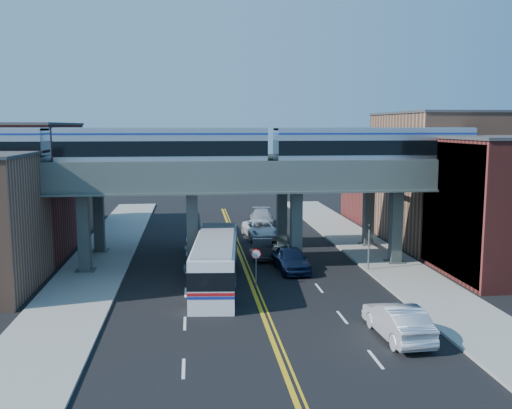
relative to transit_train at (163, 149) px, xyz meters
The scene contains 20 objects.
ground 13.65m from the transit_train, 52.96° to the right, with size 120.00×120.00×0.00m, color black.
sidewalk_west 10.88m from the transit_train, 159.89° to the left, with size 5.00×70.00×0.16m, color gray.
sidewalk_east 19.90m from the transit_train, ahead, with size 5.00×70.00×0.16m, color gray.
building_west_b 15.28m from the transit_train, 147.31° to the left, with size 8.00×14.00×11.00m, color maroon.
building_west_c 24.98m from the transit_train, 120.69° to the left, with size 8.00×10.00×8.00m, color #895D46.
building_east_a 25.22m from the transit_train, ahead, with size 8.00×10.00×10.00m, color maroon.
building_east_b 26.01m from the transit_train, 18.06° to the left, with size 8.00×14.00×12.00m, color #895D46.
building_east_c 32.65m from the transit_train, 40.56° to the left, with size 8.00×10.00×9.00m, color maroon.
mural_panel 21.45m from the transit_train, 11.00° to the right, with size 0.10×9.50×9.50m, color teal.
elevated_viaduct_near 6.65m from the transit_train, ahead, with size 52.00×3.60×7.40m.
elevated_viaduct_far 9.66m from the transit_train, 49.23° to the left, with size 52.00×3.60×7.40m.
transit_train is the anchor object (origin of this frame).
stop_sign 11.03m from the transit_train, 38.28° to the right, with size 0.76×0.09×2.63m.
traffic_signal 16.87m from the transit_train, ahead, with size 0.15×0.18×4.10m.
transit_bus 9.65m from the transit_train, 52.82° to the right, with size 3.90×12.81×3.25m.
car_lane_a 12.67m from the transit_train, ahead, with size 2.17×5.40×1.84m, color #0E1A35.
car_lane_b 12.06m from the transit_train, 23.43° to the left, with size 1.61×4.61×1.52m, color #2D2D30.
car_lane_c 16.94m from the transit_train, 53.69° to the left, with size 2.86×6.19×1.72m, color white.
car_lane_d 22.68m from the transit_train, 62.73° to the left, with size 2.47×6.08×1.76m, color #A8A9AD.
car_parked_curb 21.55m from the transit_train, 50.86° to the right, with size 1.93×5.53×1.82m, color silver.
Camera 1 is at (-4.02, -34.80, 10.93)m, focal length 40.00 mm.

